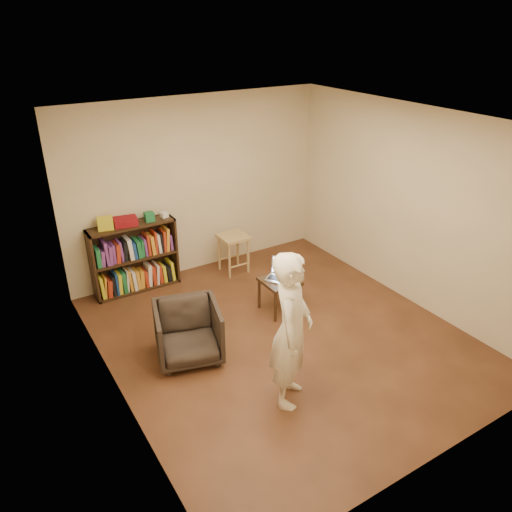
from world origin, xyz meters
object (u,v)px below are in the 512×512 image
bookshelf (135,261)px  side_table (280,285)px  laptop (281,274)px  person (291,330)px  stool (233,242)px  armchair (188,332)px

bookshelf → side_table: bookshelf is taller
laptop → person: person is taller
stool → bookshelf: bearing=169.7°
bookshelf → side_table: (1.41, -1.57, -0.06)m
stool → laptop: (-0.00, -1.27, 0.04)m
side_table → laptop: size_ratio=1.04×
laptop → person: 1.76m
side_table → person: (-0.86, -1.44, 0.45)m
armchair → laptop: size_ratio=1.65×
bookshelf → laptop: size_ratio=2.70×
bookshelf → person: person is taller
stool → laptop: 1.27m
stool → side_table: stool is taller
stool → armchair: 2.18m
stool → person: person is taller
armchair → laptop: bearing=28.2°
stool → laptop: size_ratio=1.33×
person → stool: bearing=25.3°
side_table → laptop: laptop is taller
armchair → laptop: 1.53m
laptop → person: size_ratio=0.27×
bookshelf → laptop: 2.11m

